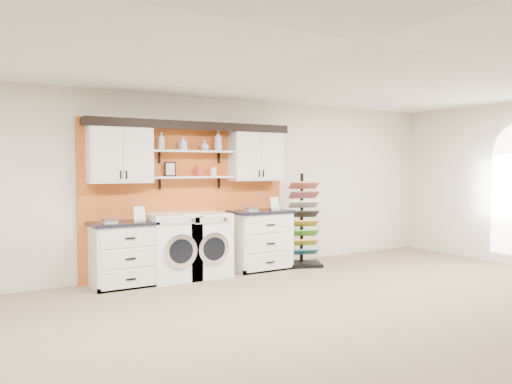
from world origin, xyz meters
TOP-DOWN VIEW (x-y plane):
  - floor at (0.00, 0.00)m, footprint 10.00×10.00m
  - ceiling at (0.00, 0.00)m, footprint 10.00×10.00m
  - wall_back at (0.00, 4.00)m, footprint 10.00×0.00m
  - accent_panel at (0.00, 3.96)m, footprint 3.40×0.07m
  - upper_cabinet_left at (-1.13, 3.79)m, footprint 0.90×0.35m
  - upper_cabinet_right at (1.13, 3.79)m, footprint 0.90×0.35m
  - shelf_lower at (0.00, 3.80)m, footprint 1.32×0.28m
  - shelf_upper at (0.00, 3.80)m, footprint 1.32×0.28m
  - crown_molding at (0.00, 3.81)m, footprint 3.30×0.41m
  - picture_frame at (-0.35, 3.85)m, footprint 0.18×0.02m
  - canister_red at (0.10, 3.80)m, footprint 0.11×0.11m
  - canister_cream at (0.35, 3.80)m, footprint 0.10×0.10m
  - base_cabinet_left at (-1.13, 3.64)m, footprint 0.93×0.66m
  - base_cabinet_right at (1.13, 3.64)m, footprint 0.99×0.66m
  - washer at (-0.41, 3.64)m, footprint 0.71×0.71m
  - dryer at (0.12, 3.64)m, footprint 0.70×0.71m
  - sample_rack at (1.91, 3.51)m, footprint 0.71×0.66m
  - soap_bottle_a at (-0.50, 3.80)m, footprint 0.12×0.12m
  - soap_bottle_b at (-0.16, 3.80)m, footprint 0.11×0.11m
  - soap_bottle_c at (0.20, 3.80)m, footprint 0.18×0.18m
  - soap_bottle_d at (0.44, 3.80)m, footprint 0.15×0.15m

SIDE VIEW (x-z plane):
  - floor at x=0.00m, z-range 0.00..0.00m
  - base_cabinet_left at x=-1.13m, z-range 0.00..0.92m
  - base_cabinet_right at x=1.13m, z-range 0.00..0.97m
  - dryer at x=0.12m, z-range 0.00..0.98m
  - washer at x=-0.41m, z-range 0.00..1.00m
  - sample_rack at x=1.91m, z-range -0.28..1.30m
  - accent_panel at x=0.00m, z-range 0.00..2.40m
  - wall_back at x=0.00m, z-range -3.60..6.40m
  - shelf_lower at x=0.00m, z-range 1.52..1.54m
  - canister_cream at x=0.35m, z-range 1.54..1.69m
  - canister_red at x=0.10m, z-range 1.54..1.71m
  - picture_frame at x=-0.35m, z-range 1.54..1.77m
  - upper_cabinet_left at x=-1.13m, z-range 1.46..2.30m
  - upper_cabinet_right at x=1.13m, z-range 1.46..2.30m
  - shelf_upper at x=0.00m, z-range 1.92..1.94m
  - soap_bottle_c at x=0.20m, z-range 1.95..2.11m
  - soap_bottle_b at x=-0.16m, z-range 1.95..2.15m
  - soap_bottle_a at x=-0.50m, z-range 1.94..2.21m
  - soap_bottle_d at x=0.44m, z-range 1.95..2.27m
  - crown_molding at x=0.00m, z-range 2.26..2.39m
  - ceiling at x=0.00m, z-range 2.80..2.80m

